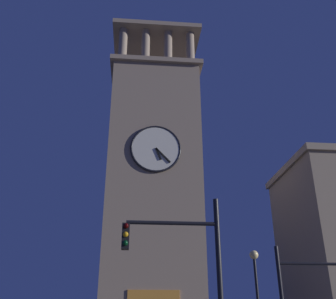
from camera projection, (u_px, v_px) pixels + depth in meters
name	position (u px, v px, depth m)	size (l,w,h in m)	color
clocktower	(153.00, 193.00, 29.56)	(7.41, 7.00, 27.84)	gray
traffic_signal_near	(188.00, 269.00, 11.13)	(2.94, 0.41, 5.69)	black
traffic_signal_far	(305.00, 293.00, 15.51)	(2.93, 0.41, 5.09)	black
street_lamp	(257.00, 286.00, 18.72)	(0.44, 0.44, 5.49)	black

